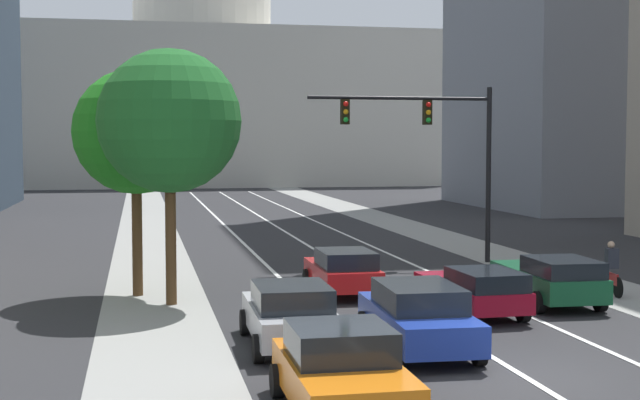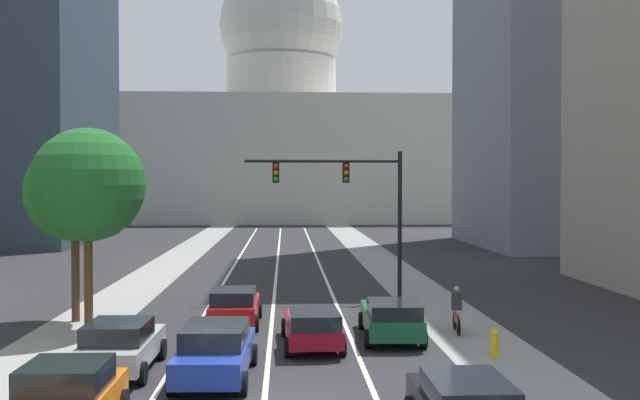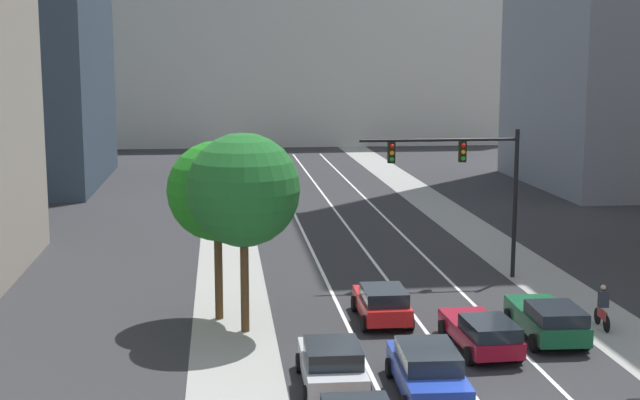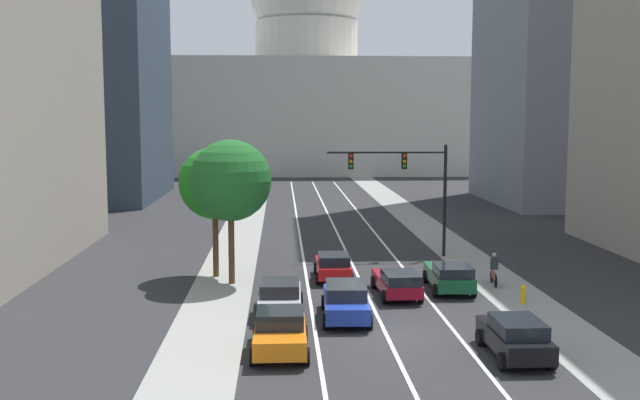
% 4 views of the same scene
% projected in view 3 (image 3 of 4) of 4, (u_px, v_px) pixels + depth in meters
% --- Properties ---
extents(ground_plane, '(400.00, 400.00, 0.00)m').
position_uv_depth(ground_plane, '(327.00, 200.00, 64.36)').
color(ground_plane, '#2B2B2D').
extents(sidewalk_left, '(3.15, 130.00, 0.01)m').
position_uv_depth(sidewalk_left, '(227.00, 214.00, 58.66)').
color(sidewalk_left, gray).
rests_on(sidewalk_left, ground).
extents(sidewalk_right, '(3.15, 130.00, 0.01)m').
position_uv_depth(sidewalk_right, '(443.00, 210.00, 60.26)').
color(sidewalk_right, gray).
rests_on(sidewalk_right, ground).
extents(lane_stripe_left, '(0.16, 90.00, 0.01)m').
position_uv_depth(lane_stripe_left, '(309.00, 244.00, 49.34)').
color(lane_stripe_left, white).
rests_on(lane_stripe_left, ground).
extents(lane_stripe_center, '(0.16, 90.00, 0.01)m').
position_uv_depth(lane_stripe_center, '(360.00, 243.00, 49.65)').
color(lane_stripe_center, white).
rests_on(lane_stripe_center, ground).
extents(lane_stripe_right, '(0.16, 90.00, 0.01)m').
position_uv_depth(lane_stripe_right, '(410.00, 242.00, 49.97)').
color(lane_stripe_right, white).
rests_on(lane_stripe_right, ground).
extents(capitol_building, '(53.35, 29.03, 39.21)m').
position_uv_depth(capitol_building, '(279.00, 35.00, 112.75)').
color(capitol_building, beige).
rests_on(capitol_building, ground).
extents(car_crimson, '(2.08, 4.67, 1.37)m').
position_uv_depth(car_crimson, '(482.00, 332.00, 31.46)').
color(car_crimson, maroon).
rests_on(car_crimson, ground).
extents(car_green, '(2.23, 4.80, 1.47)m').
position_uv_depth(car_green, '(548.00, 319.00, 32.84)').
color(car_green, '#14512D').
rests_on(car_green, ground).
extents(car_red, '(2.01, 4.08, 1.46)m').
position_uv_depth(car_red, '(382.00, 303.00, 34.98)').
color(car_red, red).
rests_on(car_red, ground).
extents(car_silver, '(2.12, 4.34, 1.53)m').
position_uv_depth(car_silver, '(332.00, 364.00, 27.97)').
color(car_silver, '#B2B5BA').
rests_on(car_silver, ground).
extents(car_blue, '(2.21, 4.82, 1.56)m').
position_uv_depth(car_blue, '(427.00, 370.00, 27.39)').
color(car_blue, '#1E389E').
rests_on(car_blue, ground).
extents(traffic_signal_mast, '(7.47, 0.39, 7.00)m').
position_uv_depth(traffic_signal_mast, '(469.00, 172.00, 41.04)').
color(traffic_signal_mast, black).
rests_on(traffic_signal_mast, ground).
extents(cyclist, '(0.38, 1.70, 1.72)m').
position_uv_depth(cyclist, '(603.00, 307.00, 34.09)').
color(cyclist, black).
rests_on(cyclist, ground).
extents(street_tree_near_left, '(4.25, 4.25, 7.57)m').
position_uv_depth(street_tree_near_left, '(243.00, 190.00, 32.99)').
color(street_tree_near_left, '#51381E').
rests_on(street_tree_near_left, ground).
extents(street_tree_mid_left, '(3.91, 3.91, 7.11)m').
position_uv_depth(street_tree_mid_left, '(217.00, 191.00, 34.67)').
color(street_tree_mid_left, '#51381E').
rests_on(street_tree_mid_left, ground).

